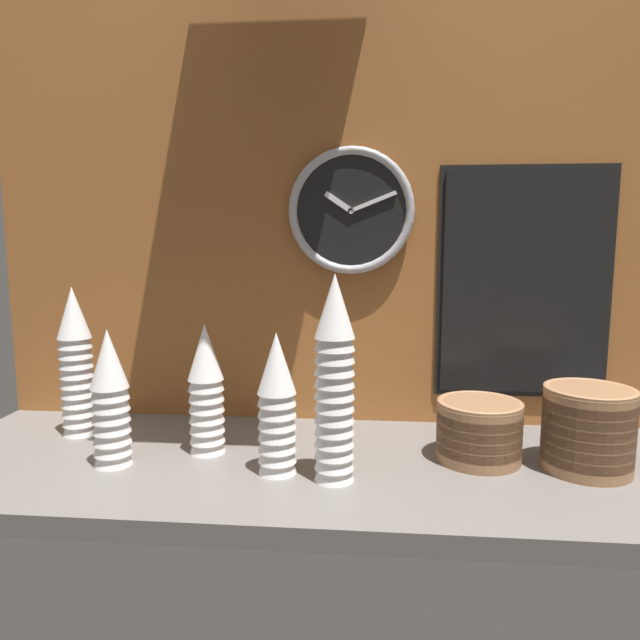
# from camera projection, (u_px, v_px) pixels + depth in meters

# --- Properties ---
(ground_plane) EXTENTS (1.60, 0.56, 0.04)m
(ground_plane) POSITION_uv_depth(u_px,v_px,m) (320.00, 468.00, 1.14)
(ground_plane) COLOR slate
(wall_tiled_back) EXTENTS (1.60, 0.03, 1.05)m
(wall_tiled_back) POSITION_uv_depth(u_px,v_px,m) (331.00, 200.00, 1.33)
(wall_tiled_back) COLOR #A3602D
(wall_tiled_back) RESTS_ON ground_plane
(cup_stack_center) EXTENTS (0.07, 0.07, 0.27)m
(cup_stack_center) POSITION_uv_depth(u_px,v_px,m) (277.00, 404.00, 1.05)
(cup_stack_center) COLOR white
(cup_stack_center) RESTS_ON ground_plane
(cup_stack_left) EXTENTS (0.07, 0.07, 0.27)m
(cup_stack_left) POSITION_uv_depth(u_px,v_px,m) (110.00, 398.00, 1.09)
(cup_stack_left) COLOR white
(cup_stack_left) RESTS_ON ground_plane
(cup_stack_center_left) EXTENTS (0.07, 0.07, 0.27)m
(cup_stack_center_left) POSITION_uv_depth(u_px,v_px,m) (206.00, 389.00, 1.15)
(cup_stack_center_left) COLOR white
(cup_stack_center_left) RESTS_ON ground_plane
(cup_stack_far_left) EXTENTS (0.07, 0.07, 0.33)m
(cup_stack_far_left) POSITION_uv_depth(u_px,v_px,m) (76.00, 361.00, 1.26)
(cup_stack_far_left) COLOR white
(cup_stack_far_left) RESTS_ON ground_plane
(cup_stack_center_right) EXTENTS (0.07, 0.07, 0.38)m
(cup_stack_center_right) POSITION_uv_depth(u_px,v_px,m) (335.00, 379.00, 1.01)
(cup_stack_center_right) COLOR white
(cup_stack_center_right) RESTS_ON ground_plane
(bowl_stack_right) EXTENTS (0.17, 0.17, 0.12)m
(bowl_stack_right) POSITION_uv_depth(u_px,v_px,m) (479.00, 429.00, 1.12)
(bowl_stack_right) COLOR #996B47
(bowl_stack_right) RESTS_ON ground_plane
(bowl_stack_far_right) EXTENTS (0.17, 0.17, 0.16)m
(bowl_stack_far_right) POSITION_uv_depth(u_px,v_px,m) (588.00, 427.00, 1.07)
(bowl_stack_far_right) COLOR #996B47
(bowl_stack_far_right) RESTS_ON ground_plane
(wall_clock) EXTENTS (0.29, 0.03, 0.29)m
(wall_clock) POSITION_uv_depth(u_px,v_px,m) (351.00, 211.00, 1.30)
(wall_clock) COLOR black
(menu_board) EXTENTS (0.39, 0.01, 0.53)m
(menu_board) POSITION_uv_depth(u_px,v_px,m) (524.00, 283.00, 1.29)
(menu_board) COLOR black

